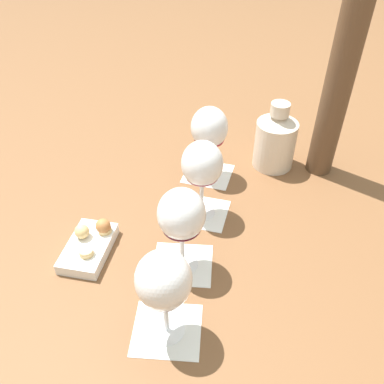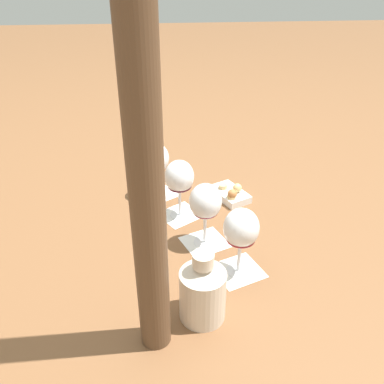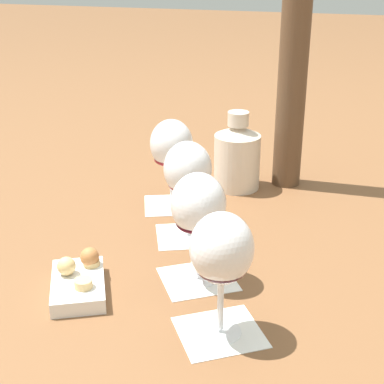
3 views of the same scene
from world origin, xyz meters
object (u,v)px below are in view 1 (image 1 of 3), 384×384
ceramic_vase (275,139)px  snack_dish (90,245)px  wine_glass_2 (182,217)px  wine_glass_3 (164,283)px  wine_glass_0 (209,130)px  wine_glass_1 (202,167)px

ceramic_vase → snack_dish: 0.52m
wine_glass_2 → wine_glass_3: same height
wine_glass_0 → ceramic_vase: 0.18m
wine_glass_1 → wine_glass_3: (0.27, 0.13, -0.00)m
wine_glass_3 → snack_dish: (-0.04, -0.24, -0.11)m
wine_glass_2 → wine_glass_3: bearing=27.8°
wine_glass_3 → snack_dish: 0.27m
snack_dish → wine_glass_0: bearing=173.5°
wine_glass_0 → wine_glass_1: (0.13, 0.07, -0.00)m
wine_glass_3 → ceramic_vase: bearing=-170.3°
wine_glass_0 → ceramic_vase: bearing=141.6°
wine_glass_1 → wine_glass_2: bearing=22.6°
wine_glass_0 → snack_dish: size_ratio=1.17×
wine_glass_2 → snack_dish: wine_glass_2 is taller
wine_glass_2 → wine_glass_3: (0.13, 0.07, -0.00)m
wine_glass_0 → snack_dish: bearing=-6.5°
snack_dish → ceramic_vase: bearing=163.2°
wine_glass_3 → wine_glass_1: bearing=-154.9°
wine_glass_1 → wine_glass_2: same height
wine_glass_0 → wine_glass_1: size_ratio=1.00×
wine_glass_0 → wine_glass_2: 0.30m
wine_glass_2 → ceramic_vase: 0.41m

